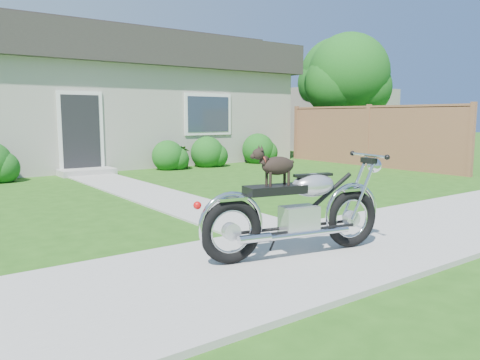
{
  "coord_description": "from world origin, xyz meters",
  "views": [
    {
      "loc": [
        -5.39,
        -3.67,
        1.54
      ],
      "look_at": [
        -2.02,
        1.0,
        0.75
      ],
      "focal_mm": 35.0,
      "sensor_mm": 36.0,
      "label": 1
    }
  ],
  "objects_px": {
    "fence": "(368,136)",
    "tree_near": "(352,78)",
    "tree_far": "(340,79)",
    "motorcycle_with_dog": "(298,208)",
    "house": "(97,98)",
    "potted_plant_right": "(183,157)"
  },
  "relations": [
    {
      "from": "tree_far",
      "to": "fence",
      "type": "bearing_deg",
      "value": -129.65
    },
    {
      "from": "fence",
      "to": "house",
      "type": "bearing_deg",
      "value": 135.26
    },
    {
      "from": "house",
      "to": "fence",
      "type": "height_order",
      "value": "house"
    },
    {
      "from": "house",
      "to": "potted_plant_right",
      "type": "bearing_deg",
      "value": -68.6
    },
    {
      "from": "tree_near",
      "to": "motorcycle_with_dog",
      "type": "height_order",
      "value": "tree_near"
    },
    {
      "from": "fence",
      "to": "tree_near",
      "type": "bearing_deg",
      "value": 50.54
    },
    {
      "from": "potted_plant_right",
      "to": "house",
      "type": "bearing_deg",
      "value": 111.4
    },
    {
      "from": "tree_far",
      "to": "potted_plant_right",
      "type": "xyz_separation_m",
      "value": [
        -8.96,
        -2.04,
        -2.82
      ]
    },
    {
      "from": "fence",
      "to": "motorcycle_with_dog",
      "type": "xyz_separation_m",
      "value": [
        -8.28,
        -5.78,
        -0.39
      ]
    },
    {
      "from": "house",
      "to": "tree_far",
      "type": "bearing_deg",
      "value": -7.75
    },
    {
      "from": "house",
      "to": "tree_near",
      "type": "distance_m",
      "value": 9.17
    },
    {
      "from": "fence",
      "to": "motorcycle_with_dog",
      "type": "relative_size",
      "value": 3.0
    },
    {
      "from": "tree_near",
      "to": "tree_far",
      "type": "distance_m",
      "value": 3.15
    },
    {
      "from": "tree_near",
      "to": "house",
      "type": "bearing_deg",
      "value": 155.32
    },
    {
      "from": "tree_near",
      "to": "potted_plant_right",
      "type": "xyz_separation_m",
      "value": [
        -6.95,
        0.37,
        -2.6
      ]
    },
    {
      "from": "fence",
      "to": "tree_near",
      "type": "relative_size",
      "value": 1.44
    },
    {
      "from": "house",
      "to": "potted_plant_right",
      "type": "distance_m",
      "value": 4.12
    },
    {
      "from": "fence",
      "to": "potted_plant_right",
      "type": "relative_size",
      "value": 9.76
    },
    {
      "from": "house",
      "to": "potted_plant_right",
      "type": "relative_size",
      "value": 18.57
    },
    {
      "from": "tree_far",
      "to": "motorcycle_with_dog",
      "type": "distance_m",
      "value": 16.45
    },
    {
      "from": "house",
      "to": "motorcycle_with_dog",
      "type": "height_order",
      "value": "house"
    },
    {
      "from": "tree_far",
      "to": "potted_plant_right",
      "type": "height_order",
      "value": "tree_far"
    }
  ]
}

